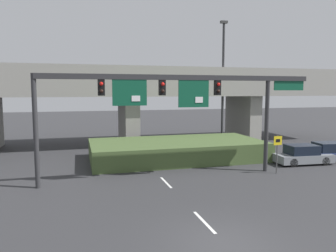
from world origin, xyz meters
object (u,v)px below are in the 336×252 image
object	(u,v)px
signal_gantry	(177,94)
parked_sedan_mid_right	(332,152)
speed_limit_sign	(277,149)
highway_light_pole_near	(223,80)
parked_sedan_near_right	(303,155)

from	to	relation	value
signal_gantry	parked_sedan_mid_right	size ratio (longest dim) A/B	3.63
speed_limit_sign	highway_light_pole_near	xyz separation A→B (m)	(1.33, 11.60, 4.88)
speed_limit_sign	highway_light_pole_near	size ratio (longest dim) A/B	0.21
speed_limit_sign	parked_sedan_near_right	xyz separation A→B (m)	(3.58, 1.98, -1.01)
speed_limit_sign	highway_light_pole_near	world-z (taller)	highway_light_pole_near
parked_sedan_near_right	highway_light_pole_near	bearing A→B (deg)	107.26
speed_limit_sign	highway_light_pole_near	bearing A→B (deg)	83.44
parked_sedan_near_right	parked_sedan_mid_right	xyz separation A→B (m)	(2.96, 0.28, 0.01)
speed_limit_sign	parked_sedan_mid_right	xyz separation A→B (m)	(6.53, 2.26, -1.00)
speed_limit_sign	parked_sedan_mid_right	size ratio (longest dim) A/B	0.53
highway_light_pole_near	parked_sedan_near_right	size ratio (longest dim) A/B	2.82
signal_gantry	parked_sedan_near_right	distance (m)	11.47
highway_light_pole_near	parked_sedan_mid_right	distance (m)	12.20
parked_sedan_mid_right	signal_gantry	bearing A→B (deg)	-166.20
parked_sedan_mid_right	speed_limit_sign	bearing A→B (deg)	-153.48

